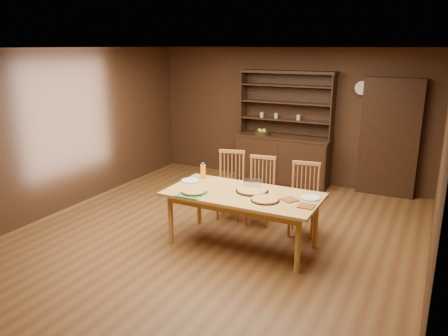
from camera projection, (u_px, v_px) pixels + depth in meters
The scene contains 20 objects.
floor at pixel (219, 234), 6.32m from camera, with size 6.00×6.00×0.00m, color brown.
room_shell at pixel (218, 126), 5.90m from camera, with size 6.00×6.00×6.00m.
china_hutch at pixel (283, 153), 8.53m from camera, with size 1.84×0.52×2.17m.
doorway at pixel (389, 138), 7.71m from camera, with size 1.00×0.18×2.10m, color black.
wall_clock at pixel (362, 88), 7.76m from camera, with size 0.30×0.05×0.30m.
dining_table at pixel (243, 198), 5.78m from camera, with size 2.03×1.02×0.75m.
chair_left at pixel (231, 182), 6.87m from camera, with size 0.52×0.51×1.05m.
chair_center at pixel (261, 188), 6.63m from camera, with size 0.47×0.45×1.03m.
chair_right at pixel (304, 196), 6.25m from camera, with size 0.48×0.46×1.03m.
pizza_left at pixel (194, 191), 5.76m from camera, with size 0.33×0.33×0.04m.
pizza_right at pixel (265, 199), 5.47m from camera, with size 0.37×0.37×0.04m.
pizza_center at pixel (252, 190), 5.81m from camera, with size 0.44×0.44×0.04m.
cooling_rack at pixel (192, 194), 5.71m from camera, with size 0.32×0.32×0.01m, color #0DB361, non-canonical shape.
plate_left at pixel (190, 180), 6.26m from camera, with size 0.27×0.27×0.02m.
plate_right at pixel (310, 198), 5.56m from camera, with size 0.26×0.26×0.02m.
foil_dish at pixel (252, 183), 6.00m from camera, with size 0.23×0.17×0.09m, color white.
juice_bottle at pixel (203, 171), 6.38m from camera, with size 0.08×0.08×0.23m.
pot_holder_a at pixel (306, 206), 5.27m from camera, with size 0.19×0.19×0.01m, color red.
pot_holder_b at pixel (290, 200), 5.49m from camera, with size 0.18×0.18×0.01m, color red.
fruit_bowl at pixel (262, 132), 8.55m from camera, with size 0.30×0.30×0.12m.
Camera 1 is at (2.69, -5.17, 2.63)m, focal length 35.00 mm.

